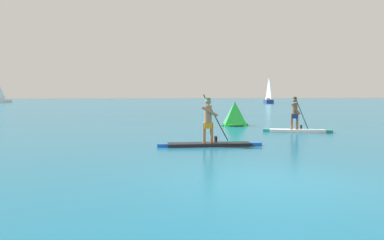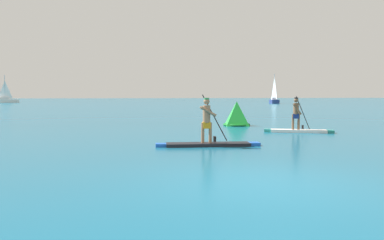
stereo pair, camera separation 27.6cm
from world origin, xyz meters
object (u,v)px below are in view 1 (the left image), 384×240
(race_marker_buoy, at_px, (235,115))
(paddleboarder_mid_center, at_px, (210,137))
(paddleboarder_far_right, at_px, (297,125))
(sailboat_right_horizon, at_px, (268,99))

(race_marker_buoy, bearing_deg, paddleboarder_mid_center, -115.12)
(paddleboarder_mid_center, bearing_deg, race_marker_buoy, 71.21)
(paddleboarder_mid_center, xyz_separation_m, paddleboarder_far_right, (5.35, 3.75, 0.01))
(paddleboarder_mid_center, xyz_separation_m, race_marker_buoy, (3.79, 8.08, 0.31))
(paddleboarder_mid_center, xyz_separation_m, sailboat_right_horizon, (30.78, 62.43, 0.52))
(paddleboarder_mid_center, bearing_deg, sailboat_right_horizon, 70.09)
(paddleboarder_mid_center, height_order, race_marker_buoy, paddleboarder_mid_center)
(paddleboarder_mid_center, relative_size, race_marker_buoy, 2.01)
(race_marker_buoy, bearing_deg, paddleboarder_far_right, -70.16)
(race_marker_buoy, bearing_deg, sailboat_right_horizon, 63.59)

